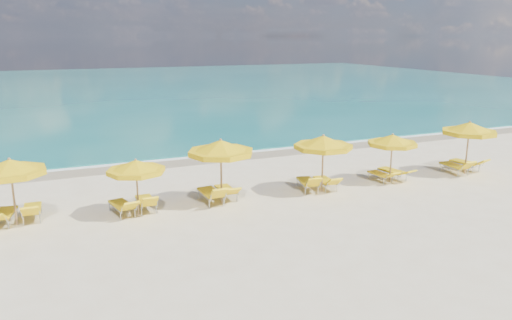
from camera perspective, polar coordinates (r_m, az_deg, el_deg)
name	(u,v)px	position (r m, az deg, el deg)	size (l,w,h in m)	color
ground_plane	(270,196)	(20.70, 1.63, -4.15)	(120.00, 120.00, 0.00)	beige
ocean	(113,88)	(66.68, -16.03, 7.89)	(120.00, 80.00, 0.30)	#126761
wet_sand_band	(214,157)	(27.34, -4.86, 0.30)	(120.00, 2.60, 0.01)	tan
foam_line	(209,154)	(28.08, -5.37, 0.66)	(120.00, 1.20, 0.03)	white
whitecap_near	(84,135)	(35.52, -19.09, 2.76)	(14.00, 0.36, 0.05)	white
whitecap_far	(240,109)	(45.36, -1.87, 5.80)	(18.00, 0.30, 0.05)	white
umbrella_2	(10,168)	(18.95, -26.29, -0.80)	(3.05, 3.05, 2.44)	tan
umbrella_3	(136,167)	(18.53, -13.56, -0.80)	(2.15, 2.15, 2.15)	tan
umbrella_4	(221,148)	(19.29, -4.05, 1.35)	(2.77, 2.77, 2.62)	tan
umbrella_5	(323,143)	(20.93, 7.69, 1.96)	(3.13, 3.13, 2.49)	tan
umbrella_6	(392,141)	(23.07, 15.32, 2.16)	(2.42, 2.42, 2.24)	tan
umbrella_7	(469,129)	(25.62, 23.19, 3.31)	(3.36, 3.36, 2.57)	tan
lounger_2_left	(4,218)	(19.73, -26.83, -5.94)	(0.96, 1.93, 0.78)	#A5A8AD
lounger_2_right	(32,213)	(19.79, -24.18, -5.59)	(0.68, 1.83, 0.83)	#A5A8AD
lounger_3_left	(122,209)	(19.18, -15.02, -5.43)	(0.94, 1.87, 0.80)	#A5A8AD
lounger_3_right	(146,205)	(19.43, -12.45, -5.01)	(0.63, 1.78, 0.85)	#A5A8AD
lounger_4_left	(211,197)	(19.88, -5.15, -4.23)	(0.73, 1.97, 0.92)	#A5A8AD
lounger_4_right	(226,193)	(20.38, -3.40, -3.82)	(0.63, 1.79, 0.76)	#A5A8AD
lounger_5_left	(308,185)	(21.46, 5.93, -2.91)	(0.97, 1.91, 0.87)	#A5A8AD
lounger_5_right	(326,184)	(21.81, 7.97, -2.74)	(0.74, 1.82, 0.77)	#A5A8AD
lounger_6_left	(381,177)	(23.41, 14.06, -1.92)	(0.63, 1.66, 0.66)	#A5A8AD
lounger_6_right	(393,174)	(23.95, 15.41, -1.59)	(0.86, 1.93, 0.67)	#A5A8AD
lounger_7_left	(454,169)	(25.81, 21.73, -0.95)	(0.71, 1.88, 0.87)	#A5A8AD
lounger_7_right	(466,166)	(26.72, 22.84, -0.59)	(0.96, 1.94, 0.77)	#A5A8AD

